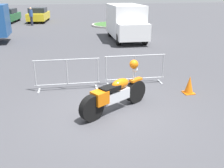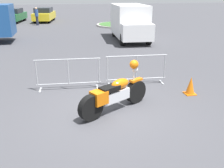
% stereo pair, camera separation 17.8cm
% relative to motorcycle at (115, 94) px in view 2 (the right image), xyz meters
% --- Properties ---
extents(ground_plane, '(120.00, 120.00, 0.00)m').
position_rel_motorcycle_xyz_m(ground_plane, '(-0.11, 0.02, -0.51)').
color(ground_plane, '#424247').
extents(motorcycle, '(2.15, 1.35, 1.34)m').
position_rel_motorcycle_xyz_m(motorcycle, '(0.00, 0.00, 0.00)').
color(motorcycle, black).
rests_on(motorcycle, ground).
extents(crowd_barrier_near, '(2.18, 0.56, 1.07)m').
position_rel_motorcycle_xyz_m(crowd_barrier_near, '(-1.19, 1.92, 0.04)').
color(crowd_barrier_near, '#9EA0A5').
rests_on(crowd_barrier_near, ground).
extents(crowd_barrier_far, '(2.18, 0.56, 1.07)m').
position_rel_motorcycle_xyz_m(crowd_barrier_far, '(1.20, 1.92, 0.04)').
color(crowd_barrier_far, '#9EA0A5').
rests_on(crowd_barrier_far, ground).
extents(delivery_van, '(2.25, 5.11, 2.31)m').
position_rel_motorcycle_xyz_m(delivery_van, '(3.28, 10.46, 0.73)').
color(delivery_van, white).
rests_on(delivery_van, ground).
extents(parked_car_green, '(2.28, 4.40, 1.43)m').
position_rel_motorcycle_xyz_m(parked_car_green, '(-6.12, 22.80, 0.21)').
color(parked_car_green, '#236B38').
rests_on(parked_car_green, ground).
extents(parked_car_yellow, '(2.39, 4.60, 1.49)m').
position_rel_motorcycle_xyz_m(parked_car_yellow, '(-2.96, 22.66, 0.24)').
color(parked_car_yellow, yellow).
rests_on(parked_car_yellow, ground).
extents(pedestrian, '(0.37, 0.37, 1.69)m').
position_rel_motorcycle_xyz_m(pedestrian, '(-3.50, 19.64, 0.41)').
color(pedestrian, '#262838').
rests_on(pedestrian, ground).
extents(planter_island, '(4.65, 4.65, 1.00)m').
position_rel_motorcycle_xyz_m(planter_island, '(4.57, 17.83, -0.31)').
color(planter_island, '#ADA89E').
rests_on(planter_island, ground).
extents(traffic_cone, '(0.34, 0.34, 0.59)m').
position_rel_motorcycle_xyz_m(traffic_cone, '(2.66, 0.67, -0.22)').
color(traffic_cone, orange).
rests_on(traffic_cone, ground).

